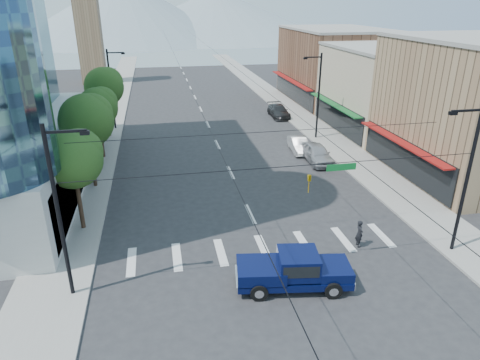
{
  "coord_description": "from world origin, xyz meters",
  "views": [
    {
      "loc": [
        -5.9,
        -20.13,
        13.88
      ],
      "look_at": [
        -0.9,
        5.21,
        3.0
      ],
      "focal_mm": 32.0,
      "sensor_mm": 36.0,
      "label": 1
    }
  ],
  "objects_px": {
    "parked_car_mid": "(299,145)",
    "parked_car_far": "(279,111)",
    "pedestrian": "(359,233)",
    "parked_car_near": "(317,154)",
    "pickup_truck": "(293,269)"
  },
  "relations": [
    {
      "from": "parked_car_mid",
      "to": "parked_car_far",
      "type": "xyz_separation_m",
      "value": [
        1.8,
        13.58,
        0.05
      ]
    },
    {
      "from": "pedestrian",
      "to": "parked_car_near",
      "type": "bearing_deg",
      "value": -6.19
    },
    {
      "from": "parked_car_far",
      "to": "pedestrian",
      "type": "bearing_deg",
      "value": -95.96
    },
    {
      "from": "parked_car_mid",
      "to": "parked_car_near",
      "type": "bearing_deg",
      "value": -73.57
    },
    {
      "from": "pedestrian",
      "to": "pickup_truck",
      "type": "bearing_deg",
      "value": 125.29
    },
    {
      "from": "pickup_truck",
      "to": "parked_car_near",
      "type": "height_order",
      "value": "pickup_truck"
    },
    {
      "from": "pedestrian",
      "to": "parked_car_mid",
      "type": "height_order",
      "value": "pedestrian"
    },
    {
      "from": "pickup_truck",
      "to": "parked_car_mid",
      "type": "distance_m",
      "value": 21.96
    },
    {
      "from": "parked_car_mid",
      "to": "pedestrian",
      "type": "bearing_deg",
      "value": -92.01
    },
    {
      "from": "parked_car_near",
      "to": "pickup_truck",
      "type": "bearing_deg",
      "value": -113.32
    },
    {
      "from": "pickup_truck",
      "to": "pedestrian",
      "type": "bearing_deg",
      "value": 39.32
    },
    {
      "from": "pickup_truck",
      "to": "parked_car_mid",
      "type": "relative_size",
      "value": 1.45
    },
    {
      "from": "pickup_truck",
      "to": "pedestrian",
      "type": "xyz_separation_m",
      "value": [
        5.17,
        3.08,
        -0.18
      ]
    },
    {
      "from": "pickup_truck",
      "to": "parked_car_far",
      "type": "bearing_deg",
      "value": 83.83
    },
    {
      "from": "pedestrian",
      "to": "parked_car_mid",
      "type": "bearing_deg",
      "value": -2.1
    }
  ]
}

